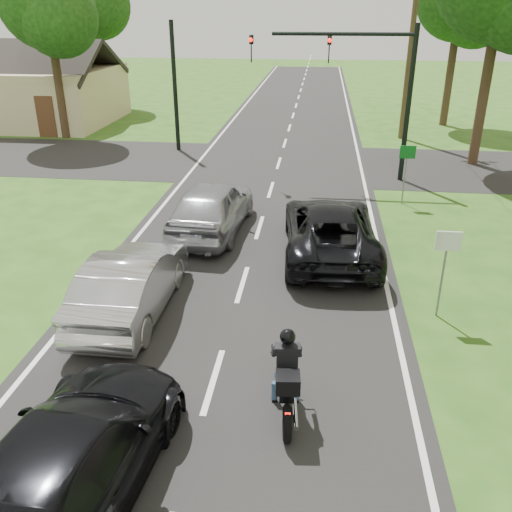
{
  "coord_description": "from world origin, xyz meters",
  "views": [
    {
      "loc": [
        1.8,
        -8.27,
        6.54
      ],
      "look_at": [
        0.47,
        3.0,
        1.3
      ],
      "focal_mm": 38.0,
      "sensor_mm": 36.0,
      "label": 1
    }
  ],
  "objects_px": {
    "dark_suv": "(330,229)",
    "silver_sedan": "(131,283)",
    "silver_suv": "(212,207)",
    "utility_pole_far": "(412,38)",
    "motorcycle_rider": "(287,382)",
    "dark_car_behind": "(68,463)",
    "sign_white": "(446,253)",
    "sign_green": "(407,160)",
    "traffic_signal": "(363,75)"
  },
  "relations": [
    {
      "from": "sign_white",
      "to": "sign_green",
      "type": "distance_m",
      "value": 8.0
    },
    {
      "from": "dark_suv",
      "to": "motorcycle_rider",
      "type": "bearing_deg",
      "value": 80.02
    },
    {
      "from": "silver_sedan",
      "to": "sign_white",
      "type": "distance_m",
      "value": 7.13
    },
    {
      "from": "dark_car_behind",
      "to": "silver_suv",
      "type": "bearing_deg",
      "value": -85.22
    },
    {
      "from": "motorcycle_rider",
      "to": "silver_sedan",
      "type": "relative_size",
      "value": 0.43
    },
    {
      "from": "silver_suv",
      "to": "traffic_signal",
      "type": "relative_size",
      "value": 0.76
    },
    {
      "from": "dark_suv",
      "to": "traffic_signal",
      "type": "distance_m",
      "value": 8.57
    },
    {
      "from": "traffic_signal",
      "to": "sign_white",
      "type": "relative_size",
      "value": 3.0
    },
    {
      "from": "silver_sedan",
      "to": "silver_suv",
      "type": "bearing_deg",
      "value": -99.76
    },
    {
      "from": "sign_green",
      "to": "traffic_signal",
      "type": "bearing_deg",
      "value": 117.38
    },
    {
      "from": "motorcycle_rider",
      "to": "sign_green",
      "type": "bearing_deg",
      "value": 68.11
    },
    {
      "from": "dark_suv",
      "to": "silver_suv",
      "type": "xyz_separation_m",
      "value": [
        -3.67,
        1.31,
        0.07
      ]
    },
    {
      "from": "traffic_signal",
      "to": "sign_white",
      "type": "height_order",
      "value": "traffic_signal"
    },
    {
      "from": "traffic_signal",
      "to": "dark_car_behind",
      "type": "bearing_deg",
      "value": -105.79
    },
    {
      "from": "dark_car_behind",
      "to": "utility_pole_far",
      "type": "height_order",
      "value": "utility_pole_far"
    },
    {
      "from": "silver_suv",
      "to": "sign_green",
      "type": "distance_m",
      "value": 7.28
    },
    {
      "from": "silver_sedan",
      "to": "utility_pole_far",
      "type": "bearing_deg",
      "value": -113.3
    },
    {
      "from": "motorcycle_rider",
      "to": "dark_car_behind",
      "type": "distance_m",
      "value": 3.68
    },
    {
      "from": "motorcycle_rider",
      "to": "sign_white",
      "type": "bearing_deg",
      "value": 43.28
    },
    {
      "from": "dark_suv",
      "to": "silver_suv",
      "type": "relative_size",
      "value": 1.13
    },
    {
      "from": "dark_car_behind",
      "to": "motorcycle_rider",
      "type": "bearing_deg",
      "value": -137.29
    },
    {
      "from": "traffic_signal",
      "to": "dark_suv",
      "type": "bearing_deg",
      "value": -98.13
    },
    {
      "from": "dark_suv",
      "to": "silver_suv",
      "type": "bearing_deg",
      "value": -23.2
    },
    {
      "from": "motorcycle_rider",
      "to": "traffic_signal",
      "type": "bearing_deg",
      "value": 77.22
    },
    {
      "from": "dark_suv",
      "to": "sign_green",
      "type": "bearing_deg",
      "value": -122.79
    },
    {
      "from": "sign_green",
      "to": "utility_pole_far",
      "type": "bearing_deg",
      "value": 83.27
    },
    {
      "from": "dark_suv",
      "to": "utility_pole_far",
      "type": "bearing_deg",
      "value": -107.69
    },
    {
      "from": "silver_sedan",
      "to": "dark_car_behind",
      "type": "distance_m",
      "value": 5.41
    },
    {
      "from": "motorcycle_rider",
      "to": "dark_car_behind",
      "type": "height_order",
      "value": "motorcycle_rider"
    },
    {
      "from": "dark_suv",
      "to": "sign_white",
      "type": "bearing_deg",
      "value": 124.07
    },
    {
      "from": "traffic_signal",
      "to": "utility_pole_far",
      "type": "relative_size",
      "value": 0.64
    },
    {
      "from": "utility_pole_far",
      "to": "sign_white",
      "type": "bearing_deg",
      "value": -94.51
    },
    {
      "from": "dark_car_behind",
      "to": "sign_white",
      "type": "relative_size",
      "value": 2.41
    },
    {
      "from": "silver_sedan",
      "to": "traffic_signal",
      "type": "relative_size",
      "value": 0.71
    },
    {
      "from": "dark_suv",
      "to": "sign_white",
      "type": "relative_size",
      "value": 2.57
    },
    {
      "from": "dark_car_behind",
      "to": "sign_white",
      "type": "bearing_deg",
      "value": -131.04
    },
    {
      "from": "dark_suv",
      "to": "dark_car_behind",
      "type": "xyz_separation_m",
      "value": [
        -3.69,
        -9.18,
        -0.02
      ]
    },
    {
      "from": "silver_suv",
      "to": "dark_car_behind",
      "type": "relative_size",
      "value": 0.95
    },
    {
      "from": "silver_sedan",
      "to": "utility_pole_far",
      "type": "relative_size",
      "value": 0.45
    },
    {
      "from": "dark_car_behind",
      "to": "sign_green",
      "type": "distance_m",
      "value": 15.37
    },
    {
      "from": "utility_pole_far",
      "to": "silver_sedan",
      "type": "bearing_deg",
      "value": -113.51
    },
    {
      "from": "dark_suv",
      "to": "silver_sedan",
      "type": "xyz_separation_m",
      "value": [
        -4.57,
        -3.84,
        -0.01
      ]
    },
    {
      "from": "silver_sedan",
      "to": "silver_suv",
      "type": "height_order",
      "value": "silver_suv"
    },
    {
      "from": "motorcycle_rider",
      "to": "utility_pole_far",
      "type": "distance_m",
      "value": 23.64
    },
    {
      "from": "traffic_signal",
      "to": "utility_pole_far",
      "type": "distance_m",
      "value": 8.55
    },
    {
      "from": "silver_sedan",
      "to": "dark_suv",
      "type": "bearing_deg",
      "value": -139.74
    },
    {
      "from": "sign_white",
      "to": "sign_green",
      "type": "height_order",
      "value": "same"
    },
    {
      "from": "utility_pole_far",
      "to": "motorcycle_rider",
      "type": "bearing_deg",
      "value": -101.82
    },
    {
      "from": "silver_sedan",
      "to": "dark_car_behind",
      "type": "relative_size",
      "value": 0.89
    },
    {
      "from": "silver_suv",
      "to": "sign_white",
      "type": "bearing_deg",
      "value": 147.5
    }
  ]
}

